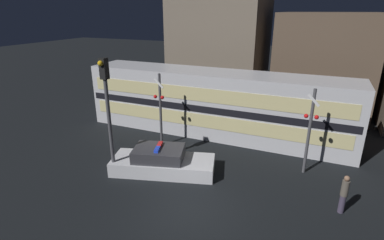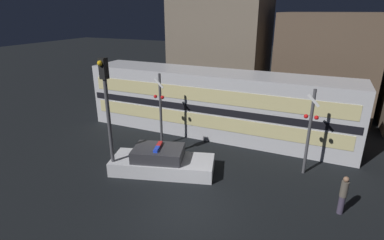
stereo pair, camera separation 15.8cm
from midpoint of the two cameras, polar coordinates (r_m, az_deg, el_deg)
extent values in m
plane|color=black|center=(12.42, -1.20, -16.63)|extent=(120.00, 120.00, 0.00)
cube|color=silver|center=(18.72, 4.09, 3.19)|extent=(16.47, 2.84, 3.96)
cube|color=black|center=(17.43, 2.50, 1.93)|extent=(16.14, 0.03, 0.40)
cube|color=beige|center=(17.67, 2.47, -0.27)|extent=(15.64, 0.02, 0.79)
cube|color=beige|center=(17.18, 2.55, 4.69)|extent=(15.64, 0.02, 0.79)
cube|color=silver|center=(14.82, -5.81, -8.54)|extent=(5.25, 3.15, 0.69)
cube|color=#333338|center=(14.58, -6.66, -6.33)|extent=(2.73, 2.22, 0.56)
cube|color=blue|center=(14.19, -6.98, -5.59)|extent=(0.35, 0.59, 0.12)
cube|color=red|center=(14.67, -6.46, -4.66)|extent=(0.35, 0.59, 0.12)
cylinder|color=#3F384C|center=(13.35, 26.33, -14.11)|extent=(0.23, 0.23, 0.77)
cylinder|color=#595147|center=(12.99, 26.82, -11.52)|extent=(0.27, 0.27, 0.64)
sphere|color=#8C664C|center=(12.79, 27.12, -9.88)|extent=(0.21, 0.21, 0.21)
cylinder|color=#4C4C51|center=(14.91, 21.11, -2.26)|extent=(0.14, 0.14, 4.19)
sphere|color=red|center=(14.50, 20.63, 0.73)|extent=(0.20, 0.20, 0.20)
sphere|color=red|center=(14.50, 22.36, 0.49)|extent=(0.20, 0.20, 0.20)
cube|color=white|center=(14.32, 21.89, 3.50)|extent=(0.58, 0.03, 0.58)
cylinder|color=#4C4C51|center=(16.89, -6.27, 1.72)|extent=(0.14, 0.14, 4.24)
sphere|color=red|center=(16.64, -7.27, 4.45)|extent=(0.20, 0.20, 0.20)
sphere|color=red|center=(16.43, -5.94, 4.30)|extent=(0.20, 0.20, 0.20)
cube|color=white|center=(16.38, -6.65, 6.98)|extent=(0.58, 0.03, 0.58)
cylinder|color=#4C4C51|center=(14.15, -15.63, -1.75)|extent=(0.17, 0.17, 4.67)
cube|color=black|center=(13.40, -16.75, 9.36)|extent=(0.30, 0.30, 0.90)
sphere|color=gold|center=(13.21, -17.41, 10.26)|extent=(0.23, 0.23, 0.23)
cube|color=#726656|center=(27.26, 5.34, 15.45)|extent=(7.52, 6.97, 10.42)
cube|color=brown|center=(25.04, 23.52, 9.86)|extent=(6.75, 6.73, 7.29)
camera|label=1|loc=(0.08, -90.28, -0.10)|focal=28.00mm
camera|label=2|loc=(0.08, 89.72, 0.10)|focal=28.00mm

